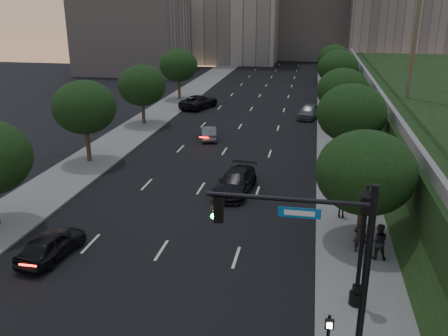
% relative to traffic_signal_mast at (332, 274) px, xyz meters
% --- Properties ---
extents(ground, '(160.00, 160.00, 0.00)m').
position_rel_traffic_signal_mast_xyz_m(ground, '(-8.37, 1.77, -3.67)').
color(ground, black).
rests_on(ground, ground).
extents(road_surface, '(16.00, 140.00, 0.02)m').
position_rel_traffic_signal_mast_xyz_m(road_surface, '(-8.37, 31.77, -3.66)').
color(road_surface, black).
rests_on(road_surface, ground).
extents(sidewalk_right, '(4.50, 140.00, 0.15)m').
position_rel_traffic_signal_mast_xyz_m(sidewalk_right, '(1.88, 31.77, -3.60)').
color(sidewalk_right, slate).
rests_on(sidewalk_right, ground).
extents(sidewalk_left, '(4.50, 140.00, 0.15)m').
position_rel_traffic_signal_mast_xyz_m(sidewalk_left, '(-18.62, 31.77, -3.60)').
color(sidewalk_left, slate).
rests_on(sidewalk_left, ground).
extents(parapet_wall, '(0.35, 90.00, 0.70)m').
position_rel_traffic_signal_mast_xyz_m(parapet_wall, '(5.13, 29.77, 0.68)').
color(parapet_wall, slate).
rests_on(parapet_wall, embankment).
extents(office_block_mid, '(22.00, 18.00, 26.00)m').
position_rel_traffic_signal_mast_xyz_m(office_block_mid, '(-2.37, 103.77, 9.33)').
color(office_block_mid, '#9F9892').
rests_on(office_block_mid, ground).
extents(office_block_filler, '(18.00, 16.00, 14.00)m').
position_rel_traffic_signal_mast_xyz_m(office_block_filler, '(-34.37, 71.77, 3.33)').
color(office_block_filler, '#9F9892').
rests_on(office_block_filler, ground).
extents(tree_right_a, '(5.20, 5.20, 6.24)m').
position_rel_traffic_signal_mast_xyz_m(tree_right_a, '(1.93, 9.77, 0.35)').
color(tree_right_a, '#38281C').
rests_on(tree_right_a, ground).
extents(tree_right_b, '(5.20, 5.20, 6.74)m').
position_rel_traffic_signal_mast_xyz_m(tree_right_b, '(1.93, 21.77, 0.84)').
color(tree_right_b, '#38281C').
rests_on(tree_right_b, ground).
extents(tree_right_c, '(5.20, 5.20, 6.24)m').
position_rel_traffic_signal_mast_xyz_m(tree_right_c, '(1.93, 34.77, 0.35)').
color(tree_right_c, '#38281C').
rests_on(tree_right_c, ground).
extents(tree_right_d, '(5.20, 5.20, 6.74)m').
position_rel_traffic_signal_mast_xyz_m(tree_right_d, '(1.93, 48.77, 0.84)').
color(tree_right_d, '#38281C').
rests_on(tree_right_d, ground).
extents(tree_right_e, '(5.20, 5.20, 6.24)m').
position_rel_traffic_signal_mast_xyz_m(tree_right_e, '(1.93, 63.77, 0.35)').
color(tree_right_e, '#38281C').
rests_on(tree_right_e, ground).
extents(tree_left_b, '(5.00, 5.00, 6.71)m').
position_rel_traffic_signal_mast_xyz_m(tree_left_b, '(-18.67, 19.77, 0.90)').
color(tree_left_b, '#38281C').
rests_on(tree_left_b, ground).
extents(tree_left_c, '(5.00, 5.00, 6.34)m').
position_rel_traffic_signal_mast_xyz_m(tree_left_c, '(-18.67, 32.77, 0.53)').
color(tree_left_c, '#38281C').
rests_on(tree_left_c, ground).
extents(tree_left_d, '(5.00, 5.00, 6.71)m').
position_rel_traffic_signal_mast_xyz_m(tree_left_d, '(-18.67, 46.77, 0.90)').
color(tree_left_d, '#38281C').
rests_on(tree_left_d, ground).
extents(traffic_signal_mast, '(5.68, 0.56, 7.00)m').
position_rel_traffic_signal_mast_xyz_m(traffic_signal_mast, '(0.00, 0.00, 0.00)').
color(traffic_signal_mast, black).
rests_on(traffic_signal_mast, ground).
extents(street_lamp, '(0.64, 0.64, 5.62)m').
position_rel_traffic_signal_mast_xyz_m(street_lamp, '(1.33, 3.63, -1.04)').
color(street_lamp, black).
rests_on(street_lamp, ground).
extents(sedan_near_left, '(2.23, 4.42, 1.44)m').
position_rel_traffic_signal_mast_xyz_m(sedan_near_left, '(-13.65, 5.09, -2.95)').
color(sedan_near_left, black).
rests_on(sedan_near_left, ground).
extents(sedan_mid_left, '(2.23, 4.10, 1.28)m').
position_rel_traffic_signal_mast_xyz_m(sedan_mid_left, '(-10.57, 28.42, -3.03)').
color(sedan_mid_left, '#585A5F').
rests_on(sedan_mid_left, ground).
extents(sedan_far_left, '(4.42, 6.42, 1.63)m').
position_rel_traffic_signal_mast_xyz_m(sedan_far_left, '(-14.82, 42.08, -2.86)').
color(sedan_far_left, black).
rests_on(sedan_far_left, ground).
extents(sedan_near_right, '(2.69, 5.45, 1.52)m').
position_rel_traffic_signal_mast_xyz_m(sedan_near_right, '(-5.86, 15.54, -2.91)').
color(sedan_near_right, black).
rests_on(sedan_near_right, ground).
extents(sedan_far_right, '(2.84, 5.01, 1.61)m').
position_rel_traffic_signal_mast_xyz_m(sedan_far_right, '(-1.37, 39.14, -2.87)').
color(sedan_far_right, slate).
rests_on(sedan_far_right, ground).
extents(pedestrian_a, '(0.74, 0.56, 1.81)m').
position_rel_traffic_signal_mast_xyz_m(pedestrian_a, '(1.80, 8.27, -2.62)').
color(pedestrian_a, black).
rests_on(pedestrian_a, sidewalk_right).
extents(pedestrian_b, '(0.94, 0.74, 1.90)m').
position_rel_traffic_signal_mast_xyz_m(pedestrian_b, '(2.66, 7.79, -2.57)').
color(pedestrian_b, black).
rests_on(pedestrian_b, sidewalk_right).
extents(pedestrian_c, '(0.96, 0.58, 1.54)m').
position_rel_traffic_signal_mast_xyz_m(pedestrian_c, '(1.10, 12.49, -2.75)').
color(pedestrian_c, black).
rests_on(pedestrian_c, sidewalk_right).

